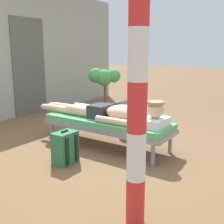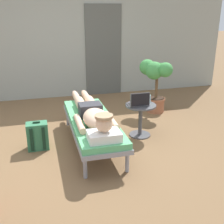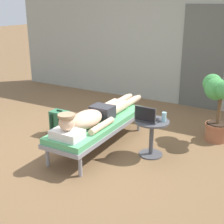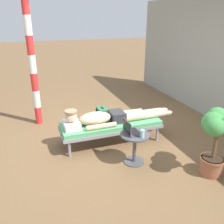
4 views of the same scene
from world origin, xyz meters
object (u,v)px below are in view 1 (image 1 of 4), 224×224
Objects in this scene: laptop at (130,100)px; drink_glass at (131,97)px; lounge_chair at (107,124)px; person_reclining at (112,112)px; backpack at (65,148)px; side_table at (129,112)px; porch_post at (138,55)px; potted_plant at (104,85)px.

laptop is 0.24m from drink_glass.
lounge_chair is at bearing -169.36° from drink_glass.
backpack is (-0.79, 0.16, -0.32)m from person_reclining.
side_table is at bearing -159.85° from drink_glass.
laptop is 0.12× the size of porch_post.
backpack is at bearing -178.59° from side_table.
person_reclining is at bearing 40.19° from porch_post.
drink_glass is (0.21, 0.11, 0.01)m from laptop.
lounge_chair is 1.87m from potted_plant.
porch_post reaches higher than laptop.
porch_post reaches higher than backpack.
lounge_chair is at bearing 42.02° from porch_post.
person_reclining is 16.39× the size of drink_glass.
potted_plant is 3.76m from porch_post.
potted_plant is (0.52, 0.93, 0.08)m from drink_glass.
porch_post reaches higher than potted_plant.
laptop is 2.34× the size of drink_glass.
backpack is at bearing 65.97° from porch_post.
side_table is at bearing -124.16° from potted_plant.
person_reclining is 0.87m from backpack.
porch_post is (-2.13, -1.32, 0.76)m from laptop.
lounge_chair is 14.49× the size of drink_glass.
lounge_chair is 0.19m from person_reclining.
potted_plant reaches higher than backpack.
potted_plant is at bearing 39.51° from porch_post.
porch_post is (-0.59, -1.33, 1.15)m from backpack.
person_reclining is at bearing -168.56° from laptop.
lounge_chair is 2.11m from porch_post.
potted_plant is at bearing 55.84° from side_table.
drink_glass is 1.79m from backpack.
porch_post is at bearing -140.49° from potted_plant.
porch_post reaches higher than side_table.
drink_glass is 1.07m from potted_plant.
lounge_chair is 0.71× the size of porch_post.
laptop reaches higher than backpack.
laptop is 0.30× the size of potted_plant.
person_reclining is at bearing -164.93° from drink_glass.
lounge_chair is 0.78m from laptop.
laptop is at bearing -125.11° from potted_plant.
lounge_chair is 1.86× the size of potted_plant.
porch_post is at bearing -139.81° from person_reclining.
potted_plant is (1.47, 1.11, 0.33)m from lounge_chair.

